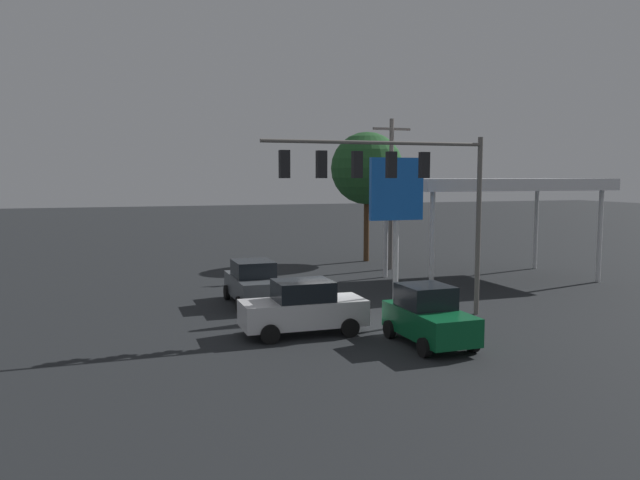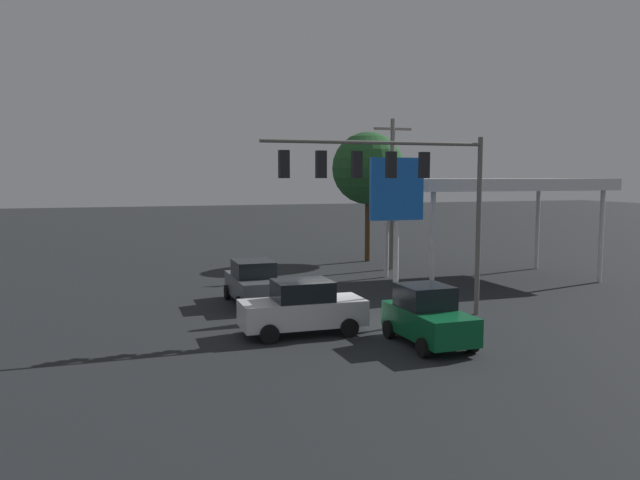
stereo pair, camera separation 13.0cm
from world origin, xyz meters
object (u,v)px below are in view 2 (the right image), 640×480
Objects in this scene: sedan_far at (253,283)px; hatchback_crossing at (428,317)px; sedan_waiting at (303,308)px; street_tree at (368,169)px; utility_pole at (392,190)px; price_sign at (397,197)px; traffic_signal_assembly at (392,178)px.

hatchback_crossing is at bearing 26.16° from sedan_far.
hatchback_crossing is at bearing 143.89° from sedan_waiting.
sedan_waiting is at bearing 60.27° from street_tree.
sedan_waiting is at bearing 53.79° from utility_pole.
sedan_far is 16.21m from street_tree.
sedan_waiting is 1.00× the size of sedan_far.
price_sign is 0.75× the size of street_tree.
sedan_far is at bearing -48.51° from traffic_signal_assembly.
sedan_far is 9.30m from hatchback_crossing.
utility_pole reaches higher than sedan_far.
traffic_signal_assembly is 6.03m from sedan_waiting.
street_tree reaches higher than price_sign.
price_sign is (-1.51, -2.76, -0.82)m from traffic_signal_assembly.
sedan_far is at bearing -84.37° from sedan_waiting.
traffic_signal_assembly is 2.06× the size of sedan_far.
sedan_far is at bearing -154.66° from hatchback_crossing.
price_sign is at bearing 70.24° from sedan_far.
street_tree reaches higher than sedan_far.
sedan_far is at bearing -20.12° from price_sign.
street_tree is at bearing -91.20° from utility_pole.
sedan_waiting and sedan_far have the same top height.
sedan_far is 1.16× the size of hatchback_crossing.
hatchback_crossing is (6.15, 15.91, -3.84)m from utility_pole.
traffic_signal_assembly is at bearing 64.73° from utility_pole.
street_tree reaches higher than sedan_waiting.
price_sign is at bearing -118.77° from traffic_signal_assembly.
street_tree is (-4.44, -13.56, 1.40)m from price_sign.
hatchback_crossing is (0.28, 3.47, -4.59)m from traffic_signal_assembly.
price_sign is 1.45× the size of sedan_waiting.
traffic_signal_assembly is at bearing 69.96° from street_tree.
street_tree is (-5.95, -16.31, 0.59)m from traffic_signal_assembly.
sedan_far is (0.50, -5.72, 0.00)m from sedan_waiting.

